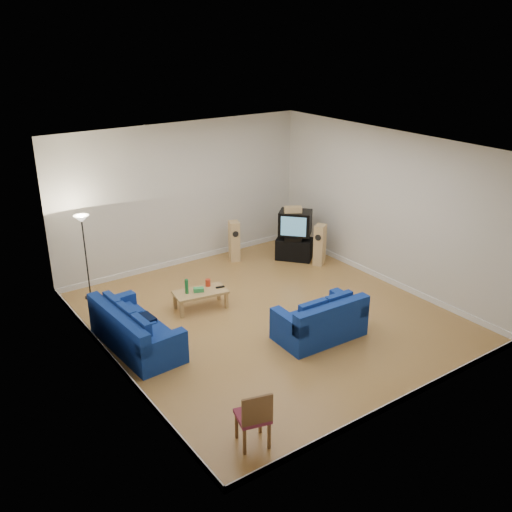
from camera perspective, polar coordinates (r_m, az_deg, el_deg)
room at (r=10.13m, az=1.30°, el=1.63°), size 6.01×6.51×3.21m
sofa_three_seat at (r=9.89m, az=-12.12°, el=-7.53°), size 0.96×2.00×0.75m
sofa_loveseat at (r=10.02m, az=6.52°, el=-6.68°), size 1.55×0.90×0.76m
coffee_table at (r=10.99m, az=-5.57°, el=-3.77°), size 1.07×0.66×0.37m
bottle at (r=10.85m, az=-6.95°, el=-3.04°), size 0.08×0.08×0.29m
tissue_box at (r=10.93m, az=-5.76°, el=-3.38°), size 0.22×0.17×0.08m
red_canister at (r=11.14m, az=-4.83°, el=-2.67°), size 0.10×0.10×0.14m
remote at (r=11.08m, az=-3.61°, el=-3.11°), size 0.18×0.09×0.02m
tv_stand at (r=13.30m, az=3.84°, el=0.72°), size 0.87×0.92×0.50m
av_receiver at (r=13.14m, az=3.77°, el=1.83°), size 0.51×0.50×0.09m
television at (r=13.14m, az=3.94°, el=3.33°), size 0.88×0.89×0.56m
centre_speaker at (r=12.95m, az=3.72°, el=4.66°), size 0.42×0.34×0.14m
speaker_left at (r=13.12m, az=-2.19°, el=1.50°), size 0.30×0.34×0.94m
speaker_right at (r=12.97m, az=6.39°, el=1.12°), size 0.35×0.33×0.94m
floor_lamp at (r=11.43m, az=-16.94°, el=2.47°), size 0.30×0.30×1.74m
dining_chair at (r=7.53m, az=-0.18°, el=-15.71°), size 0.50×0.50×0.85m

